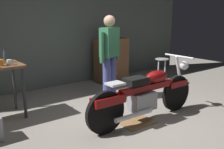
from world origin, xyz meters
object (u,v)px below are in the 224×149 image
object	(u,v)px
mug_white_ceramic	(9,62)
bottle	(5,57)
wooden_dresser	(111,60)
shop_stool	(162,64)
person_standing	(110,54)
motorcycle	(146,94)
mug_orange_travel	(1,63)

from	to	relation	value
mug_white_ceramic	bottle	bearing A→B (deg)	85.75
wooden_dresser	mug_white_ceramic	world-z (taller)	wooden_dresser
shop_stool	wooden_dresser	size ratio (longest dim) A/B	0.58
person_standing	motorcycle	bearing A→B (deg)	64.52
mug_orange_travel	bottle	distance (m)	0.32
motorcycle	wooden_dresser	bearing A→B (deg)	65.40
motorcycle	shop_stool	world-z (taller)	motorcycle
motorcycle	mug_white_ceramic	size ratio (longest dim) A/B	20.47
mug_white_ceramic	wooden_dresser	bearing A→B (deg)	19.08
shop_stool	mug_white_ceramic	size ratio (longest dim) A/B	5.98
person_standing	wooden_dresser	world-z (taller)	person_standing
person_standing	mug_white_ceramic	bearing A→B (deg)	-23.38
shop_stool	motorcycle	bearing A→B (deg)	-144.00
person_standing	shop_stool	bearing A→B (deg)	167.93
motorcycle	person_standing	world-z (taller)	person_standing
motorcycle	mug_white_ceramic	bearing A→B (deg)	140.55
person_standing	shop_stool	distance (m)	1.76
motorcycle	shop_stool	xyz separation A→B (m)	(1.86, 1.35, 0.05)
shop_stool	mug_orange_travel	world-z (taller)	mug_orange_travel
person_standing	mug_white_ceramic	xyz separation A→B (m)	(-1.84, 0.19, 0.02)
shop_stool	mug_orange_travel	size ratio (longest dim) A/B	5.65
shop_stool	mug_white_ceramic	xyz separation A→B (m)	(-3.54, 0.02, 0.45)
motorcycle	mug_white_ceramic	world-z (taller)	motorcycle
motorcycle	wooden_dresser	size ratio (longest dim) A/B	1.99
shop_stool	bottle	size ratio (longest dim) A/B	2.66
mug_orange_travel	person_standing	bearing A→B (deg)	-5.77
person_standing	mug_orange_travel	world-z (taller)	person_standing
bottle	wooden_dresser	bearing A→B (deg)	13.54
shop_stool	bottle	world-z (taller)	bottle
wooden_dresser	bottle	world-z (taller)	bottle
person_standing	mug_white_ceramic	distance (m)	1.85
motorcycle	person_standing	size ratio (longest dim) A/B	1.31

